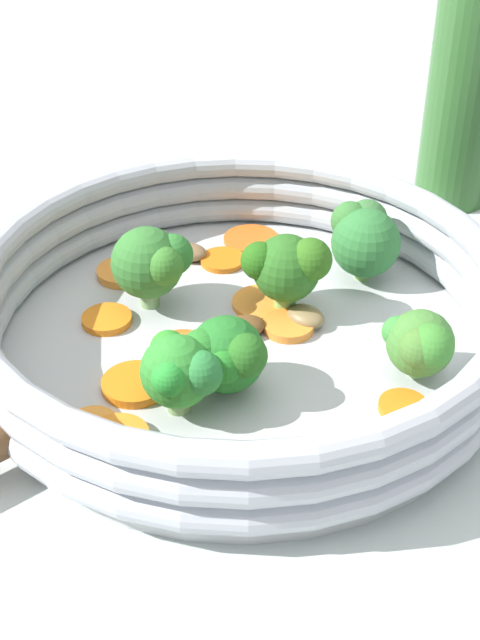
{
  "coord_description": "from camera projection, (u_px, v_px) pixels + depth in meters",
  "views": [
    {
      "loc": [
        -0.16,
        0.42,
        0.35
      ],
      "look_at": [
        0.0,
        0.0,
        0.03
      ],
      "focal_mm": 50.0,
      "sensor_mm": 36.0,
      "label": 1
    }
  ],
  "objects": [
    {
      "name": "carrot_slice_7",
      "position": [
        182.0,
        350.0,
        0.55
      ],
      "size": [
        0.06,
        0.06,
        0.0
      ],
      "primitive_type": "cylinder",
      "rotation": [
        0.0,
        0.0,
        2.24
      ],
      "color": "orange",
      "rests_on": "skillet"
    },
    {
      "name": "carrot_slice_11",
      "position": [
        135.0,
        384.0,
        0.52
      ],
      "size": [
        0.05,
        0.05,
        0.01
      ],
      "primitive_type": "cylinder",
      "rotation": [
        0.0,
        0.0,
        2.2
      ],
      "color": "orange",
      "rests_on": "skillet"
    },
    {
      "name": "skillet_rim_wall",
      "position": [
        240.0,
        302.0,
        0.55
      ],
      "size": [
        0.33,
        0.33,
        0.06
      ],
      "color": "#AEB3BD",
      "rests_on": "skillet"
    },
    {
      "name": "mushroom_piece_1",
      "position": [
        239.0,
        326.0,
        0.57
      ],
      "size": [
        0.04,
        0.04,
        0.01
      ],
      "primitive_type": "ellipsoid",
      "rotation": [
        0.0,
        0.0,
        0.78
      ],
      "color": "brown",
      "rests_on": "skillet"
    },
    {
      "name": "carrot_slice_12",
      "position": [
        263.0,
        303.0,
        0.6
      ],
      "size": [
        0.05,
        0.05,
        0.0
      ],
      "primitive_type": "cylinder",
      "rotation": [
        0.0,
        0.0,
        3.32
      ],
      "color": "orange",
      "rests_on": "skillet"
    },
    {
      "name": "carrot_slice_9",
      "position": [
        251.0,
        239.0,
        0.66
      ],
      "size": [
        0.05,
        0.05,
        0.0
      ],
      "primitive_type": "cylinder",
      "rotation": [
        0.0,
        0.0,
        6.14
      ],
      "color": "#D95B1C",
      "rests_on": "skillet"
    },
    {
      "name": "carrot_slice_10",
      "position": [
        93.0,
        425.0,
        0.5
      ],
      "size": [
        0.04,
        0.04,
        0.0
      ],
      "primitive_type": "cylinder",
      "rotation": [
        0.0,
        0.0,
        2.77
      ],
      "color": "orange",
      "rests_on": "skillet"
    },
    {
      "name": "carrot_slice_3",
      "position": [
        288.0,
        326.0,
        0.57
      ],
      "size": [
        0.04,
        0.04,
        0.01
      ],
      "primitive_type": "cylinder",
      "rotation": [
        0.0,
        0.0,
        6.18
      ],
      "color": "orange",
      "rests_on": "skillet"
    },
    {
      "name": "carrot_slice_0",
      "position": [
        118.0,
        438.0,
        0.49
      ],
      "size": [
        0.05,
        0.05,
        0.01
      ],
      "primitive_type": "cylinder",
      "rotation": [
        0.0,
        0.0,
        0.54
      ],
      "color": "orange",
      "rests_on": "skillet"
    },
    {
      "name": "broccoli_floret_0",
      "position": [
        420.0,
        344.0,
        0.52
      ],
      "size": [
        0.04,
        0.05,
        0.04
      ],
      "color": "#74A25A",
      "rests_on": "skillet"
    },
    {
      "name": "broccoli_floret_1",
      "position": [
        179.0,
        371.0,
        0.49
      ],
      "size": [
        0.05,
        0.05,
        0.05
      ],
      "color": "#6F9455",
      "rests_on": "skillet"
    },
    {
      "name": "carrot_slice_4",
      "position": [
        403.0,
        407.0,
        0.51
      ],
      "size": [
        0.04,
        0.04,
        0.0
      ],
      "primitive_type": "cylinder",
      "rotation": [
        0.0,
        0.0,
        0.9
      ],
      "color": "orange",
      "rests_on": "skillet"
    },
    {
      "name": "skillet",
      "position": [
        240.0,
        346.0,
        0.57
      ],
      "size": [
        0.32,
        0.32,
        0.01
      ],
      "primitive_type": "cylinder",
      "color": "#B2B5B7",
      "rests_on": "ground_plane"
    },
    {
      "name": "mushroom_piece_0",
      "position": [
        306.0,
        316.0,
        0.58
      ],
      "size": [
        0.03,
        0.03,
        0.01
      ],
      "primitive_type": "ellipsoid",
      "rotation": [
        0.0,
        0.0,
        2.68
      ],
      "color": "olive",
      "rests_on": "skillet"
    },
    {
      "name": "mushroom_piece_2",
      "position": [
        189.0,
        252.0,
        0.64
      ],
      "size": [
        0.03,
        0.02,
        0.01
      ],
      "primitive_type": "ellipsoid",
      "rotation": [
        0.0,
        0.0,
        3.15
      ],
      "color": "brown",
      "rests_on": "skillet"
    },
    {
      "name": "broccoli_floret_2",
      "position": [
        225.0,
        355.0,
        0.51
      ],
      "size": [
        0.05,
        0.05,
        0.05
      ],
      "color": "#7C975B",
      "rests_on": "skillet"
    },
    {
      "name": "carrot_slice_2",
      "position": [
        107.0,
        319.0,
        0.58
      ],
      "size": [
        0.04,
        0.04,
        0.0
      ],
      "primitive_type": "cylinder",
      "rotation": [
        0.0,
        0.0,
        1.73
      ],
      "color": "orange",
      "rests_on": "skillet"
    },
    {
      "name": "skillet_rivet_right",
      "position": [
        61.0,
        468.0,
        0.46
      ],
      "size": [
        0.01,
        0.01,
        0.01
      ],
      "primitive_type": "sphere",
      "color": "#B2B4B9",
      "rests_on": "skillet"
    },
    {
      "name": "broccoli_floret_5",
      "position": [
        363.0,
        236.0,
        0.61
      ],
      "size": [
        0.05,
        0.06,
        0.05
      ],
      "color": "#638E44",
      "rests_on": "skillet"
    },
    {
      "name": "broccoli_floret_4",
      "position": [
        153.0,
        263.0,
        0.58
      ],
      "size": [
        0.05,
        0.05,
        0.06
      ],
      "color": "#7CA46C",
      "rests_on": "skillet"
    },
    {
      "name": "carrot_slice_6",
      "position": [
        123.0,
        272.0,
        0.62
      ],
      "size": [
        0.04,
        0.04,
        0.01
      ],
      "primitive_type": "cylinder",
      "rotation": [
        0.0,
        0.0,
        6.21
      ],
      "color": "orange",
      "rests_on": "skillet"
    },
    {
      "name": "carrot_slice_1",
      "position": [
        277.0,
        252.0,
        0.65
      ],
      "size": [
        0.05,
        0.05,
        0.0
      ],
      "primitive_type": "cylinder",
      "rotation": [
        0.0,
        0.0,
        5.02
      ],
      "color": "orange",
      "rests_on": "skillet"
    },
    {
      "name": "oil_bottle",
      "position": [
        467.0,
        77.0,
        0.69
      ],
      "size": [
        0.06,
        0.06,
        0.25
      ],
      "color": "#2D5B28",
      "rests_on": "ground_plane"
    },
    {
      "name": "ground_plane",
      "position": [
        240.0,
        353.0,
        0.57
      ],
      "size": [
        4.0,
        4.0,
        0.0
      ],
      "primitive_type": "plane",
      "color": "#B4BEBA"
    },
    {
      "name": "carrot_slice_8",
      "position": [
        223.0,
        260.0,
        0.64
      ],
      "size": [
        0.05,
        0.05,
        0.0
      ],
      "primitive_type": "cylinder",
      "rotation": [
        0.0,
        0.0,
        0.8
      ],
      "color": "orange",
      "rests_on": "skillet"
    },
    {
      "name": "carrot_slice_5",
      "position": [
        221.0,
        464.0,
        0.47
      ],
      "size": [
        0.03,
        0.03,
        0.0
      ],
      "primitive_type": "cylinder",
      "rotation": [
        0.0,
        0.0,
        1.74
      ],
      "color": "orange",
      "rests_on": "skillet"
    },
    {
      "name": "skillet_rivet_left",
      "position": [
        2.0,
        405.0,
        0.51
      ],
      "size": [
        0.01,
        0.01,
        0.01
      ],
      "primitive_type": "sphere",
      "color": "#AEB9B5",
      "rests_on": "skillet"
    },
    {
      "name": "broccoli_floret_3",
      "position": [
        288.0,
        267.0,
        0.57
      ],
      "size": [
        0.06,
        0.04,
        0.06
      ],
      "color": "#71A652",
      "rests_on": "skillet"
    }
  ]
}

